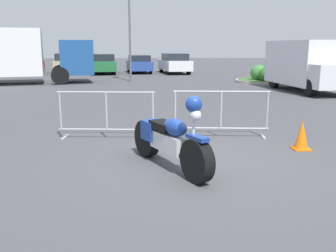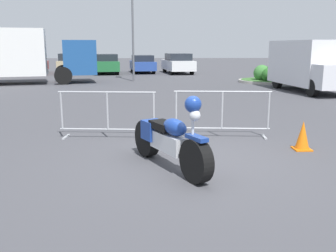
# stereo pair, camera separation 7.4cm
# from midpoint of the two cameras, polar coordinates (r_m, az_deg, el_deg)

# --- Properties ---
(ground_plane) EXTENTS (120.00, 120.00, 0.00)m
(ground_plane) POSITION_cam_midpoint_polar(r_m,az_deg,el_deg) (6.78, 4.46, -5.63)
(ground_plane) COLOR #424247
(motorcycle) EXTENTS (1.26, 2.17, 1.33)m
(motorcycle) POSITION_cam_midpoint_polar(r_m,az_deg,el_deg) (6.37, 0.46, -2.00)
(motorcycle) COLOR black
(motorcycle) RESTS_ON ground
(crowd_barrier_near) EXTENTS (2.20, 0.61, 1.07)m
(crowd_barrier_near) POSITION_cam_midpoint_polar(r_m,az_deg,el_deg) (8.55, -8.96, 1.80)
(crowd_barrier_near) COLOR #9EA0A5
(crowd_barrier_near) RESTS_ON ground
(crowd_barrier_far) EXTENTS (2.20, 0.61, 1.07)m
(crowd_barrier_far) POSITION_cam_midpoint_polar(r_m,az_deg,el_deg) (8.64, 8.47, 1.92)
(crowd_barrier_far) COLOR #9EA0A5
(crowd_barrier_far) RESTS_ON ground
(box_truck) EXTENTS (8.01, 3.96, 2.98)m
(box_truck) POSITION_cam_midpoint_polar(r_m,az_deg,el_deg) (22.38, -22.19, 10.13)
(box_truck) COLOR white
(box_truck) RESTS_ON ground
(delivery_van) EXTENTS (2.56, 5.20, 2.31)m
(delivery_van) POSITION_cam_midpoint_polar(r_m,az_deg,el_deg) (18.58, 20.88, 8.79)
(delivery_van) COLOR silver
(delivery_van) RESTS_ON ground
(parked_car_yellow) EXTENTS (2.47, 4.68, 1.51)m
(parked_car_yellow) POSITION_cam_midpoint_polar(r_m,az_deg,el_deg) (31.75, -24.17, 8.72)
(parked_car_yellow) COLOR yellow
(parked_car_yellow) RESTS_ON ground
(parked_car_red) EXTENTS (2.22, 4.21, 1.36)m
(parked_car_red) POSITION_cam_midpoint_polar(r_m,az_deg,el_deg) (30.45, -19.63, 8.82)
(parked_car_red) COLOR #B21E19
(parked_car_red) RESTS_ON ground
(parked_car_tan) EXTENTS (2.47, 4.67, 1.51)m
(parked_car_tan) POSITION_cam_midpoint_polar(r_m,az_deg,el_deg) (29.96, -14.48, 9.24)
(parked_car_tan) COLOR tan
(parked_car_tan) RESTS_ON ground
(parked_car_green) EXTENTS (2.40, 4.55, 1.47)m
(parked_car_green) POSITION_cam_midpoint_polar(r_m,az_deg,el_deg) (29.20, -9.30, 9.36)
(parked_car_green) COLOR #236B38
(parked_car_green) RESTS_ON ground
(parked_car_blue) EXTENTS (2.24, 4.23, 1.37)m
(parked_car_blue) POSITION_cam_midpoint_polar(r_m,az_deg,el_deg) (29.69, -3.84, 9.43)
(parked_car_blue) COLOR #284799
(parked_car_blue) RESTS_ON ground
(parked_car_white) EXTENTS (2.47, 4.67, 1.51)m
(parked_car_white) POSITION_cam_midpoint_polar(r_m,az_deg,el_deg) (29.05, 1.58, 9.53)
(parked_car_white) COLOR white
(parked_car_white) RESTS_ON ground
(pedestrian) EXTENTS (0.47, 0.47, 1.69)m
(pedestrian) POSITION_cam_midpoint_polar(r_m,az_deg,el_deg) (26.16, 17.51, 9.05)
(pedestrian) COLOR #262838
(pedestrian) RESTS_ON ground
(planter_island) EXTENTS (3.29, 3.29, 1.14)m
(planter_island) POSITION_cam_midpoint_polar(r_m,az_deg,el_deg) (22.39, 15.19, 7.34)
(planter_island) COLOR #ADA89E
(planter_island) RESTS_ON ground
(traffic_cone) EXTENTS (0.34, 0.34, 0.59)m
(traffic_cone) POSITION_cam_midpoint_polar(r_m,az_deg,el_deg) (8.02, 20.09, -1.41)
(traffic_cone) COLOR orange
(traffic_cone) RESTS_ON ground
(street_lamp) EXTENTS (0.36, 0.70, 5.68)m
(street_lamp) POSITION_cam_midpoint_polar(r_m,az_deg,el_deg) (22.54, -5.32, 16.24)
(street_lamp) COLOR #595B60
(street_lamp) RESTS_ON ground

